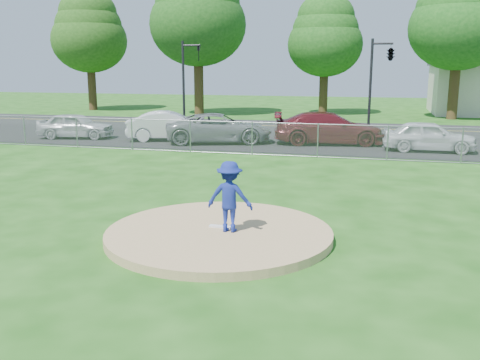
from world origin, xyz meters
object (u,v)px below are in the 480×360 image
object	(u,v)px
tree_far_left	(89,31)
traffic_cone	(194,135)
tree_right	(460,15)
parked_car_white	(171,126)
traffic_signal_left	(187,76)
tree_center	(325,35)
parked_car_darkred	(329,128)
parked_car_silver	(76,125)
parked_car_gray	(219,128)
traffic_signal_center	(389,55)
tree_left	(198,12)
pitcher	(230,197)
parked_car_pearl	(429,136)

from	to	relation	value
tree_far_left	traffic_cone	xyz separation A→B (m)	(15.99, -17.62, -6.68)
tree_right	parked_car_white	world-z (taller)	tree_right
tree_right	traffic_signal_left	size ratio (longest dim) A/B	2.08
tree_center	parked_car_darkred	world-z (taller)	tree_center
parked_car_white	tree_right	bearing A→B (deg)	-64.77
traffic_cone	parked_car_silver	distance (m)	6.94
tree_far_left	parked_car_gray	world-z (taller)	tree_far_left
tree_center	parked_car_white	world-z (taller)	tree_center
traffic_signal_center	parked_car_silver	size ratio (longest dim) A/B	1.34
traffic_signal_left	parked_car_darkred	size ratio (longest dim) A/B	0.99
parked_car_white	tree_left	bearing A→B (deg)	-6.59
tree_right	pitcher	bearing A→B (deg)	-105.25
parked_car_silver	parked_car_pearl	bearing A→B (deg)	-99.30
pitcher	parked_car_pearl	world-z (taller)	pitcher
tree_left	tree_center	xyz separation A→B (m)	(10.00, 3.00, -1.77)
parked_car_silver	parked_car_gray	world-z (taller)	parked_car_gray
parked_car_pearl	parked_car_darkred	bearing A→B (deg)	75.16
tree_right	parked_car_pearl	bearing A→B (deg)	-100.20
tree_right	parked_car_silver	distance (m)	28.56
parked_car_darkred	parked_car_white	bearing A→B (deg)	84.86
traffic_signal_left	parked_car_pearl	bearing A→B (deg)	-25.18
parked_car_white	tree_center	bearing A→B (deg)	-38.96
tree_far_left	tree_right	distance (m)	31.02
traffic_cone	tree_far_left	bearing A→B (deg)	132.22
parked_car_silver	parked_car_pearl	distance (m)	18.89
parked_car_darkred	traffic_signal_center	bearing A→B (deg)	-36.86
parked_car_gray	parked_car_darkred	size ratio (longest dim) A/B	0.98
traffic_cone	parked_car_pearl	xyz separation A→B (m)	(11.97, -0.30, 0.36)
tree_right	tree_far_left	bearing A→B (deg)	178.15
traffic_signal_center	tree_center	bearing A→B (deg)	112.49
tree_far_left	parked_car_pearl	distance (m)	33.80
tree_center	pitcher	xyz separation A→B (m)	(1.27, -34.02, -5.43)
parked_car_pearl	tree_left	bearing A→B (deg)	46.52
traffic_signal_left	parked_car_gray	world-z (taller)	traffic_signal_left
traffic_signal_center	parked_car_darkred	xyz separation A→B (m)	(-2.88, -5.66, -3.78)
traffic_signal_left	traffic_cone	bearing A→B (deg)	-67.43
parked_car_gray	parked_car_darkred	world-z (taller)	parked_car_darkred
parked_car_silver	parked_car_white	xyz separation A→B (m)	(5.50, 0.57, 0.07)
traffic_signal_center	parked_car_darkred	distance (m)	7.39
tree_right	pitcher	distance (m)	33.84
parked_car_darkred	pitcher	bearing A→B (deg)	167.26
parked_car_darkred	traffic_cone	bearing A→B (deg)	87.86
parked_car_white	parked_car_pearl	size ratio (longest dim) A/B	1.11
traffic_signal_left	parked_car_silver	world-z (taller)	traffic_signal_left
tree_far_left	parked_car_darkred	world-z (taller)	tree_far_left
pitcher	parked_car_darkred	world-z (taller)	pitcher
tree_right	traffic_signal_center	world-z (taller)	tree_right
parked_car_gray	tree_center	bearing A→B (deg)	-28.34
tree_center	parked_car_darkred	size ratio (longest dim) A/B	1.73
tree_center	parked_car_pearl	xyz separation A→B (m)	(6.96, -18.92, -5.73)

